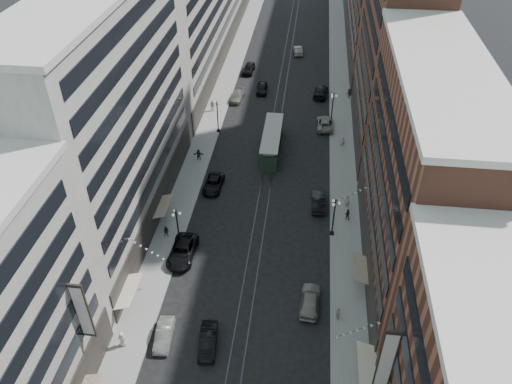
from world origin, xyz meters
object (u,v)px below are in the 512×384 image
at_px(car_4, 310,300).
at_px(pedestrian_8, 342,142).
at_px(pedestrian_extra_0, 348,201).
at_px(pedestrian_4, 338,313).
at_px(pedestrian_1, 122,339).
at_px(pedestrian_7, 347,214).
at_px(pedestrian_9, 349,94).
at_px(car_8, 237,96).
at_px(car_14, 298,50).
at_px(car_2, 182,251).
at_px(car_9, 249,68).
at_px(lamppost_sw_far, 178,226).
at_px(car_12, 321,91).
at_px(lamppost_se_mid, 332,107).
at_px(car_13, 262,88).
at_px(car_5, 208,341).
at_px(pedestrian_5, 199,154).
at_px(car_7, 213,184).
at_px(lamppost_sw_mid, 218,116).
at_px(car_11, 325,123).
at_px(pedestrian_2, 166,232).
at_px(pedestrian_6, 212,106).
at_px(car_10, 318,202).
at_px(lamppost_se_far, 334,216).
at_px(car_1, 164,335).
at_px(streetcar, 272,142).

xyz_separation_m(car_4, pedestrian_8, (4.08, 32.12, 0.22)).
bearing_deg(pedestrian_extra_0, pedestrian_4, 128.08).
relative_size(pedestrian_1, pedestrian_7, 1.18).
bearing_deg(pedestrian_9, pedestrian_4, -80.85).
bearing_deg(car_8, pedestrian_extra_0, -50.84).
bearing_deg(car_14, car_8, 58.49).
xyz_separation_m(car_2, car_9, (1.21, 52.66, 0.02)).
distance_m(lamppost_sw_far, car_12, 45.39).
relative_size(lamppost_sw_far, lamppost_se_mid, 1.00).
bearing_deg(pedestrian_7, lamppost_se_mid, -71.29).
xyz_separation_m(car_2, car_13, (4.76, 44.28, -0.04)).
height_order(pedestrian_1, car_9, pedestrian_1).
distance_m(lamppost_sw_far, car_5, 15.24).
xyz_separation_m(lamppost_sw_far, pedestrian_5, (-1.51, 18.60, -2.11)).
bearing_deg(car_7, pedestrian_extra_0, -3.93).
bearing_deg(lamppost_sw_mid, car_9, 85.18).
xyz_separation_m(car_13, pedestrian_8, (14.52, -17.86, 0.28)).
distance_m(pedestrian_4, car_11, 39.56).
bearing_deg(car_13, car_2, -98.69).
relative_size(pedestrian_2, car_14, 0.32).
bearing_deg(car_8, pedestrian_7, -53.05).
bearing_deg(car_7, pedestrian_8, 38.01).
distance_m(car_12, pedestrian_8, 18.00).
distance_m(lamppost_sw_mid, pedestrian_6, 7.60).
bearing_deg(car_8, pedestrian_4, -63.87).
bearing_deg(pedestrian_6, car_10, 118.14).
distance_m(lamppost_sw_mid, car_8, 12.07).
bearing_deg(pedestrian_extra_0, car_11, -38.90).
bearing_deg(lamppost_se_far, car_12, 92.80).
height_order(lamppost_se_mid, pedestrian_2, lamppost_se_mid).
height_order(pedestrian_5, pedestrian_7, pedestrian_5).
xyz_separation_m(car_14, pedestrian_5, (-12.91, -43.04, 0.20)).
distance_m(car_9, car_10, 43.84).
distance_m(lamppost_se_mid, pedestrian_1, 51.08).
height_order(lamppost_sw_mid, pedestrian_extra_0, lamppost_sw_mid).
bearing_deg(lamppost_se_far, pedestrian_extra_0, 70.01).
relative_size(car_7, car_11, 0.92).
height_order(car_7, pedestrian_7, pedestrian_7).
relative_size(lamppost_sw_mid, pedestrian_4, 3.48).
bearing_deg(pedestrian_2, car_8, 75.07).
relative_size(car_8, pedestrian_8, 2.79).
distance_m(lamppost_sw_mid, car_12, 22.58).
xyz_separation_m(lamppost_se_far, car_1, (-16.76, -17.48, -2.38)).
bearing_deg(lamppost_se_far, car_8, 116.08).
relative_size(lamppost_se_far, pedestrian_7, 3.59).
relative_size(lamppost_se_far, car_14, 1.15).
xyz_separation_m(pedestrian_2, car_11, (19.31, 29.29, -0.14)).
distance_m(pedestrian_4, car_7, 26.92).
relative_size(streetcar, pedestrian_extra_0, 6.24).
bearing_deg(car_7, pedestrian_4, -47.89).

